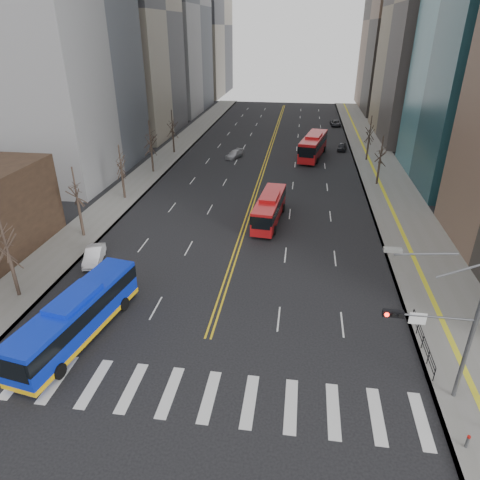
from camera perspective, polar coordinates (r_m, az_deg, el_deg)
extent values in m
plane|color=black|center=(26.76, -6.74, -19.74)|extent=(220.00, 220.00, 0.00)
cube|color=slate|center=(66.68, 18.44, 8.40)|extent=(7.00, 130.00, 0.15)
cube|color=slate|center=(69.22, -10.80, 9.93)|extent=(5.00, 130.00, 0.15)
cube|color=silver|center=(30.78, -27.06, -15.74)|extent=(0.70, 4.00, 0.01)
cube|color=silver|center=(29.60, -23.13, -16.69)|extent=(0.70, 4.00, 0.01)
cube|color=silver|center=(28.58, -18.86, -17.63)|extent=(0.70, 4.00, 0.01)
cube|color=silver|center=(27.71, -14.24, -18.53)|extent=(0.70, 4.00, 0.01)
cube|color=silver|center=(27.02, -9.31, -19.36)|extent=(0.70, 4.00, 0.01)
cube|color=silver|center=(26.53, -4.11, -20.08)|extent=(0.70, 4.00, 0.01)
cube|color=silver|center=(26.24, 1.29, -20.66)|extent=(0.70, 4.00, 0.01)
cube|color=silver|center=(26.17, 6.80, -21.08)|extent=(0.70, 4.00, 0.01)
cube|color=silver|center=(26.30, 12.33, -21.33)|extent=(0.70, 4.00, 0.01)
cube|color=silver|center=(26.65, 17.76, -21.39)|extent=(0.70, 4.00, 0.01)
cube|color=silver|center=(27.20, 23.01, -21.28)|extent=(0.70, 4.00, 0.01)
cube|color=gold|center=(75.46, 3.72, 11.64)|extent=(0.15, 100.00, 0.01)
cube|color=gold|center=(75.43, 4.03, 11.63)|extent=(0.15, 100.00, 0.01)
cube|color=gray|center=(91.42, -17.23, 27.18)|extent=(22.00, 22.00, 44.00)
cube|color=gray|center=(116.41, -10.81, 28.41)|extent=(20.00, 26.00, 48.00)
cube|color=#817259|center=(92.12, 26.63, 26.38)|extent=(20.00, 26.00, 46.00)
cube|color=gray|center=(146.87, -5.94, 26.64)|extent=(18.00, 30.00, 40.00)
cube|color=brown|center=(123.01, 21.50, 25.68)|extent=(18.00, 30.00, 42.00)
cylinder|color=slate|center=(26.73, 28.25, -11.99)|extent=(0.24, 0.24, 8.00)
cylinder|color=slate|center=(25.16, 24.13, -9.30)|extent=(4.50, 0.12, 0.12)
cube|color=black|center=(24.65, 19.74, -9.20)|extent=(1.10, 0.28, 0.38)
cylinder|color=#FF190C|center=(24.45, 18.99, -9.39)|extent=(0.24, 0.08, 0.24)
cylinder|color=black|center=(24.53, 19.80, -9.41)|extent=(0.24, 0.08, 0.24)
cylinder|color=black|center=(24.61, 20.60, -9.44)|extent=(0.24, 0.08, 0.24)
cube|color=white|center=(25.08, 22.60, -9.65)|extent=(0.90, 0.06, 0.70)
cube|color=#999993|center=(22.62, 19.70, -1.27)|extent=(0.90, 0.35, 0.18)
cube|color=black|center=(31.10, 23.33, -11.66)|extent=(0.04, 6.00, 0.04)
cylinder|color=black|center=(29.19, 24.49, -16.02)|extent=(0.06, 0.06, 1.00)
cylinder|color=black|center=(30.27, 23.80, -14.14)|extent=(0.06, 0.06, 1.00)
cylinder|color=black|center=(31.39, 23.17, -12.38)|extent=(0.06, 0.06, 1.00)
cylinder|color=black|center=(32.54, 22.59, -10.75)|extent=(0.06, 0.06, 1.00)
cylinder|color=black|center=(33.71, 22.05, -9.23)|extent=(0.06, 0.06, 1.00)
cylinder|color=slate|center=(26.46, 28.04, -22.69)|extent=(0.16, 0.16, 0.70)
cylinder|color=#B2140F|center=(26.19, 28.22, -22.13)|extent=(0.17, 0.17, 0.10)
cylinder|color=#32251E|center=(37.81, -27.88, -4.25)|extent=(0.28, 0.28, 3.75)
cylinder|color=#32251E|center=(45.98, -20.44, 2.64)|extent=(0.28, 0.28, 3.90)
cylinder|color=#32251E|center=(55.22, -15.29, 7.11)|extent=(0.28, 0.28, 3.60)
cylinder|color=#32251E|center=(64.91, -11.63, 10.53)|extent=(0.28, 0.28, 4.00)
cylinder|color=#32251E|center=(75.03, -8.86, 12.80)|extent=(0.28, 0.28, 3.80)
cylinder|color=#32251E|center=(61.23, 17.95, 8.58)|extent=(0.28, 0.28, 3.50)
cylinder|color=#32251E|center=(72.62, 16.65, 11.55)|extent=(0.28, 0.28, 3.75)
cube|color=#0C27BD|center=(31.38, -20.88, -9.50)|extent=(4.20, 11.76, 2.72)
cube|color=black|center=(31.08, -21.04, -8.68)|extent=(4.26, 11.79, 0.98)
cube|color=#0C27BD|center=(30.59, -21.32, -7.27)|extent=(2.54, 4.29, 0.40)
cube|color=#F3B10C|center=(32.05, -20.54, -11.19)|extent=(4.26, 11.79, 0.35)
cylinder|color=black|center=(30.73, -26.51, -14.45)|extent=(0.45, 1.03, 1.00)
cylinder|color=black|center=(29.33, -22.92, -15.81)|extent=(0.45, 1.03, 1.00)
cylinder|color=black|center=(35.04, -18.58, -7.44)|extent=(0.45, 1.03, 1.00)
cylinder|color=black|center=(33.81, -15.21, -8.26)|extent=(0.45, 1.03, 1.00)
cube|color=red|center=(46.77, 3.93, 4.23)|extent=(3.09, 9.90, 2.48)
cube|color=black|center=(46.57, 3.95, 4.82)|extent=(3.15, 9.93, 0.91)
cube|color=red|center=(46.28, 3.98, 5.77)|extent=(2.07, 3.56, 0.40)
cylinder|color=black|center=(44.57, 1.79, 1.59)|extent=(0.39, 1.02, 1.00)
cylinder|color=black|center=(44.22, 4.60, 1.31)|extent=(0.39, 1.02, 1.00)
cylinder|color=black|center=(50.20, 3.27, 4.50)|extent=(0.39, 1.02, 1.00)
cylinder|color=black|center=(49.89, 5.77, 4.26)|extent=(0.39, 1.02, 1.00)
cube|color=red|center=(72.62, 9.73, 12.28)|extent=(4.81, 12.16, 3.10)
cube|color=black|center=(72.48, 9.76, 12.73)|extent=(4.87, 12.19, 1.10)
cube|color=red|center=(72.24, 9.83, 13.55)|extent=(2.88, 4.48, 0.40)
cylinder|color=black|center=(69.58, 7.98, 10.59)|extent=(0.48, 1.04, 1.00)
cylinder|color=black|center=(69.15, 10.20, 10.33)|extent=(0.48, 1.04, 1.00)
cylinder|color=black|center=(76.80, 9.14, 12.02)|extent=(0.48, 1.04, 1.00)
cylinder|color=black|center=(76.42, 11.17, 11.78)|extent=(0.48, 1.04, 1.00)
imported|color=silver|center=(41.08, -18.88, -1.96)|extent=(2.37, 4.28, 1.34)
imported|color=black|center=(78.22, 13.44, 11.98)|extent=(2.03, 3.79, 1.23)
imported|color=#ABACB1|center=(71.61, -0.73, 11.37)|extent=(3.06, 4.43, 1.19)
imported|color=black|center=(98.56, 12.62, 14.95)|extent=(2.29, 4.36, 1.17)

